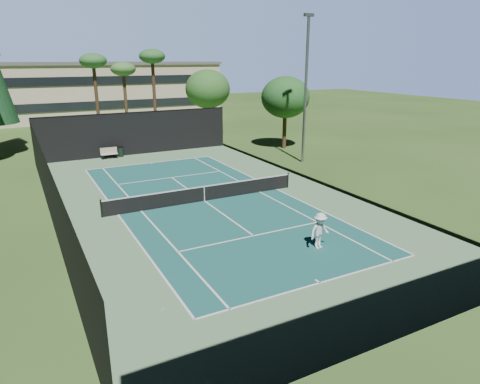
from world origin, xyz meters
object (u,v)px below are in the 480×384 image
object	(u,v)px
tennis_ball_c	(218,179)
park_bench	(109,153)
tennis_net	(204,193)
player	(320,231)
tennis_ball_b	(182,193)
tennis_ball_a	(163,309)
trash_bin	(121,152)
tennis_ball_d	(98,204)

from	to	relation	value
tennis_ball_c	park_bench	xyz separation A→B (m)	(-5.87, 10.93, 0.51)
tennis_net	player	size ratio (longest dim) A/B	7.22
tennis_ball_b	tennis_ball_a	bearing A→B (deg)	-113.19
player	park_bench	bearing A→B (deg)	92.81
tennis_net	park_bench	world-z (taller)	tennis_net
tennis_net	tennis_ball_c	bearing A→B (deg)	55.42
tennis_net	tennis_ball_a	distance (m)	12.49
player	trash_bin	world-z (taller)	player
tennis_ball_b	trash_bin	size ratio (longest dim) A/B	0.07
tennis_ball_a	trash_bin	size ratio (longest dim) A/B	0.08
tennis_ball_a	tennis_ball_c	bearing A→B (deg)	58.46
tennis_ball_a	park_bench	bearing A→B (deg)	82.51
tennis_net	tennis_ball_a	xyz separation A→B (m)	(-6.28, -10.78, -0.52)
park_bench	trash_bin	distance (m)	1.17
trash_bin	player	bearing A→B (deg)	-81.19
tennis_net	tennis_ball_a	world-z (taller)	tennis_net
player	tennis_ball_c	size ratio (longest dim) A/B	26.75
player	tennis_ball_a	world-z (taller)	player
tennis_net	tennis_ball_d	world-z (taller)	tennis_net
player	tennis_ball_d	distance (m)	14.33
tennis_ball_a	tennis_ball_c	size ratio (longest dim) A/B	1.13
tennis_ball_b	trash_bin	distance (m)	13.48
tennis_ball_a	park_bench	size ratio (longest dim) A/B	0.05
player	tennis_ball_b	xyz separation A→B (m)	(-2.82, 11.31, -0.86)
tennis_ball_a	tennis_ball_c	xyz separation A→B (m)	(9.29, 15.14, -0.00)
tennis_ball_c	trash_bin	xyz separation A→B (m)	(-4.75, 11.27, 0.45)
tennis_ball_c	tennis_ball_d	world-z (taller)	tennis_ball_d
player	tennis_ball_d	bearing A→B (deg)	116.76
tennis_net	tennis_ball_c	size ratio (longest dim) A/B	193.22
tennis_ball_a	tennis_ball_d	bearing A→B (deg)	89.61
park_bench	tennis_net	bearing A→B (deg)	-79.43
tennis_net	tennis_ball_b	bearing A→B (deg)	108.11
tennis_ball_a	park_bench	xyz separation A→B (m)	(3.43, 26.08, 0.51)
tennis_net	tennis_ball_d	distance (m)	6.72
tennis_net	park_bench	distance (m)	15.56
trash_bin	tennis_ball_b	bearing A→B (deg)	-85.66
tennis_ball_d	trash_bin	size ratio (longest dim) A/B	0.07
tennis_ball_a	tennis_ball_c	distance (m)	17.77
park_bench	trash_bin	world-z (taller)	park_bench
tennis_ball_b	park_bench	xyz separation A→B (m)	(-2.13, 13.09, 0.51)
tennis_net	tennis_ball_a	size ratio (longest dim) A/B	170.72
tennis_net	tennis_ball_c	distance (m)	5.33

